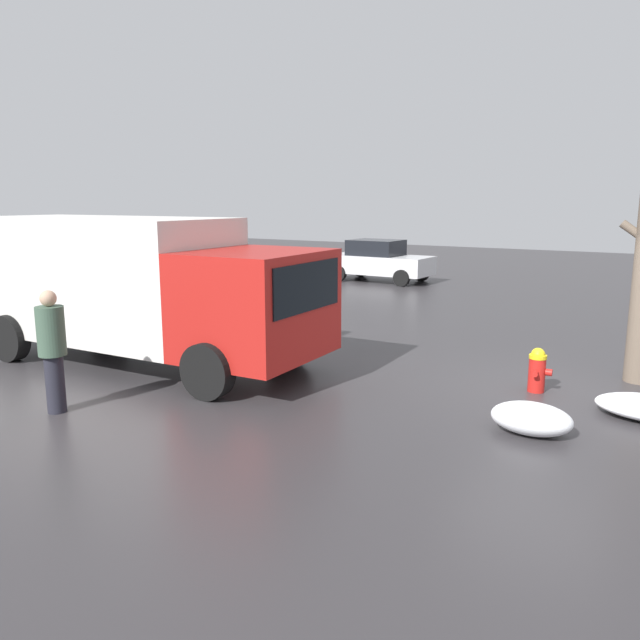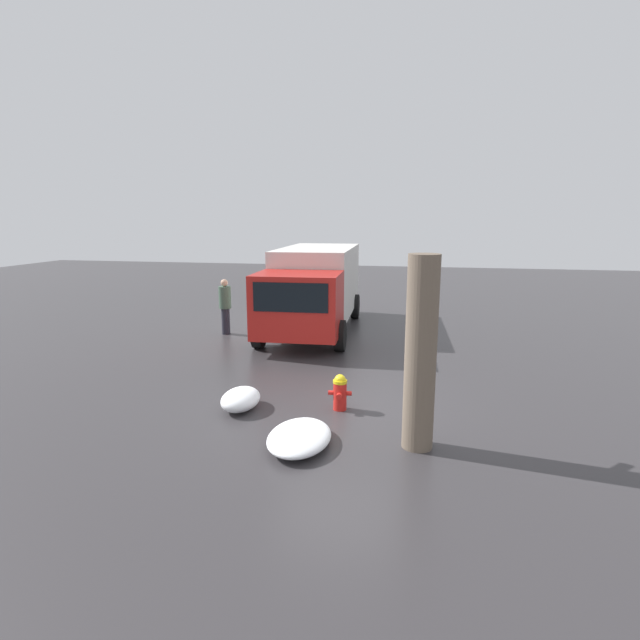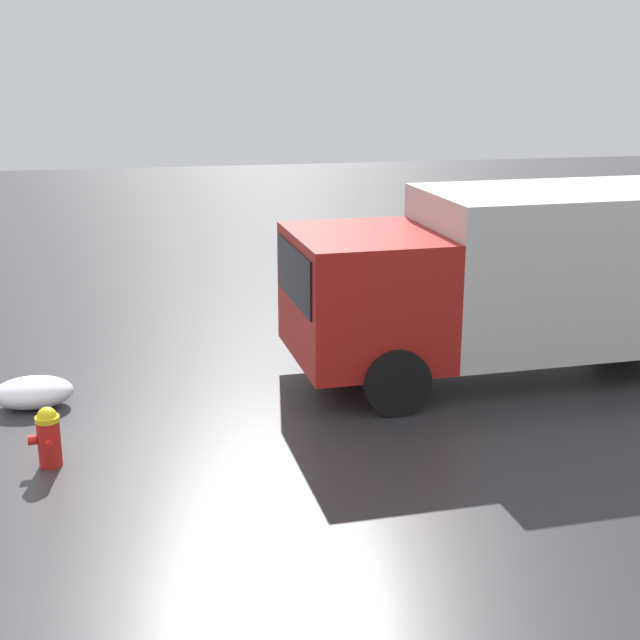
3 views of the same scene
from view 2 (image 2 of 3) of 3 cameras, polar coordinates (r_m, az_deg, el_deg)
name	(u,v)px [view 2 (image 2 of 3)]	position (r m, az deg, el deg)	size (l,w,h in m)	color
ground_plane	(340,409)	(10.10, 2.28, -10.16)	(60.00, 60.00, 0.00)	#333033
fire_hydrant	(340,392)	(9.96, 2.30, -8.19)	(0.37, 0.47, 0.72)	red
tree_trunk	(421,353)	(8.18, 11.43, -3.73)	(0.78, 0.51, 3.20)	#6B5B4C
delivery_truck	(314,285)	(16.77, -0.64, 3.97)	(7.35, 2.89, 2.73)	red
pedestrian	(225,304)	(16.45, -10.79, 1.77)	(0.39, 0.39, 1.80)	#23232D
snow_pile_by_hydrant	(241,399)	(10.15, -9.06, -8.92)	(1.06, 0.74, 0.42)	white
snow_pile_curbside	(299,437)	(8.57, -2.37, -13.23)	(1.55, 1.05, 0.29)	white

